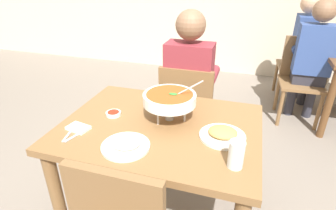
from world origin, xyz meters
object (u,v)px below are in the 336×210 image
object	(u,v)px
curry_bowl	(170,99)
chair_bg_middle	(305,61)
rice_plate	(126,144)
appetizer_plate	(223,134)
diner_main	(190,82)
drink_glass	(236,156)
chair_bg_right	(301,75)
chair_diner_main	(188,110)
patron_bg_middle	(305,44)
dining_table_main	(160,143)
patron_bg_right	(313,56)
sauce_dish	(113,113)

from	to	relation	value
curry_bowl	chair_bg_middle	world-z (taller)	curry_bowl
rice_plate	chair_bg_middle	size ratio (longest dim) A/B	0.27
curry_bowl	appetizer_plate	size ratio (longest dim) A/B	1.39
diner_main	chair_bg_middle	distance (m)	2.02
drink_glass	chair_bg_right	xyz separation A→B (m)	(0.56, 2.13, -0.33)
chair_diner_main	patron_bg_middle	distance (m)	1.96
dining_table_main	chair_bg_middle	size ratio (longest dim) A/B	1.22
rice_plate	curry_bowl	bearing A→B (deg)	69.58
drink_glass	diner_main	bearing A→B (deg)	113.79
diner_main	appetizer_plate	bearing A→B (deg)	-65.36
dining_table_main	curry_bowl	distance (m)	0.27
rice_plate	patron_bg_right	bearing A→B (deg)	61.21
patron_bg_right	dining_table_main	bearing A→B (deg)	-120.00
appetizer_plate	patron_bg_right	xyz separation A→B (m)	(0.70, 1.86, -0.05)
rice_plate	drink_glass	world-z (taller)	drink_glass
diner_main	appetizer_plate	distance (m)	0.84
patron_bg_middle	patron_bg_right	world-z (taller)	same
diner_main	rice_plate	xyz separation A→B (m)	(-0.09, -1.00, 0.05)
diner_main	chair_bg_middle	bearing A→B (deg)	56.59
sauce_dish	patron_bg_middle	world-z (taller)	patron_bg_middle
dining_table_main	drink_glass	bearing A→B (deg)	-29.44
patron_bg_right	drink_glass	bearing A→B (deg)	-106.72
diner_main	curry_bowl	bearing A→B (deg)	-87.17
patron_bg_middle	patron_bg_right	xyz separation A→B (m)	(0.01, -0.52, 0.00)
chair_diner_main	chair_bg_middle	bearing A→B (deg)	57.10
patron_bg_middle	chair_bg_middle	bearing A→B (deg)	51.71
sauce_dish	patron_bg_middle	distance (m)	2.69
drink_glass	appetizer_plate	bearing A→B (deg)	110.68
chair_diner_main	patron_bg_middle	bearing A→B (deg)	57.35
appetizer_plate	chair_bg_middle	distance (m)	2.57
sauce_dish	chair_bg_middle	distance (m)	2.79
curry_bowl	drink_glass	bearing A→B (deg)	-38.51
chair_diner_main	patron_bg_right	distance (m)	1.56
diner_main	drink_glass	world-z (taller)	diner_main
chair_bg_middle	dining_table_main	bearing A→B (deg)	-114.61
dining_table_main	chair_bg_middle	world-z (taller)	chair_bg_middle
diner_main	sauce_dish	size ratio (longest dim) A/B	14.56
diner_main	patron_bg_right	distance (m)	1.52
dining_table_main	patron_bg_middle	bearing A→B (deg)	65.87
diner_main	patron_bg_right	world-z (taller)	same
rice_plate	diner_main	bearing A→B (deg)	84.77
chair_diner_main	drink_glass	world-z (taller)	drink_glass
chair_bg_middle	chair_bg_right	distance (m)	0.54
rice_plate	chair_bg_right	size ratio (longest dim) A/B	0.27
diner_main	sauce_dish	xyz separation A→B (m)	(-0.30, -0.72, 0.04)
chair_diner_main	rice_plate	size ratio (longest dim) A/B	3.75
drink_glass	chair_bg_middle	size ratio (longest dim) A/B	0.14
curry_bowl	appetizer_plate	world-z (taller)	curry_bowl
chair_bg_middle	rice_plate	bearing A→B (deg)	-114.12
chair_diner_main	rice_plate	xyz separation A→B (m)	(-0.09, -0.96, 0.29)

